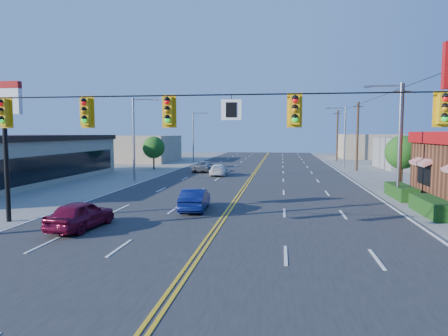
# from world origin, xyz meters

# --- Properties ---
(ground) EXTENTS (160.00, 160.00, 0.00)m
(ground) POSITION_xyz_m (0.00, 0.00, 0.00)
(ground) COLOR gray
(ground) RESTS_ON ground
(road) EXTENTS (20.00, 120.00, 0.06)m
(road) POSITION_xyz_m (0.00, 20.00, 0.03)
(road) COLOR #2D2D30
(road) RESTS_ON ground
(signal_span) EXTENTS (24.32, 0.34, 9.00)m
(signal_span) POSITION_xyz_m (-0.12, 0.00, 4.89)
(signal_span) COLOR #47301E
(signal_span) RESTS_ON ground
(strip_mall) EXTENTS (10.40, 26.40, 4.40)m
(strip_mall) POSITION_xyz_m (-22.00, 18.00, 2.25)
(strip_mall) COLOR tan
(strip_mall) RESTS_ON ground
(pizza_hut_sign) EXTENTS (1.90, 0.30, 6.85)m
(pizza_hut_sign) POSITION_xyz_m (-11.00, 4.00, 5.18)
(pizza_hut_sign) COLOR black
(pizza_hut_sign) RESTS_ON ground
(streetlight_se) EXTENTS (2.55, 0.25, 8.00)m
(streetlight_se) POSITION_xyz_m (10.79, 14.00, 4.51)
(streetlight_se) COLOR gray
(streetlight_se) RESTS_ON ground
(streetlight_ne) EXTENTS (2.55, 0.25, 8.00)m
(streetlight_ne) POSITION_xyz_m (10.79, 38.00, 4.51)
(streetlight_ne) COLOR gray
(streetlight_ne) RESTS_ON ground
(streetlight_sw) EXTENTS (2.55, 0.25, 8.00)m
(streetlight_sw) POSITION_xyz_m (-10.79, 22.00, 4.51)
(streetlight_sw) COLOR gray
(streetlight_sw) RESTS_ON ground
(streetlight_nw) EXTENTS (2.55, 0.25, 8.00)m
(streetlight_nw) POSITION_xyz_m (-10.79, 48.00, 4.51)
(streetlight_nw) COLOR gray
(streetlight_nw) RESTS_ON ground
(utility_pole_near) EXTENTS (0.28, 0.28, 8.40)m
(utility_pole_near) POSITION_xyz_m (12.20, 18.00, 4.20)
(utility_pole_near) COLOR #47301E
(utility_pole_near) RESTS_ON ground
(utility_pole_mid) EXTENTS (0.28, 0.28, 8.40)m
(utility_pole_mid) POSITION_xyz_m (12.20, 36.00, 4.20)
(utility_pole_mid) COLOR #47301E
(utility_pole_mid) RESTS_ON ground
(utility_pole_far) EXTENTS (0.28, 0.28, 8.40)m
(utility_pole_far) POSITION_xyz_m (12.20, 54.00, 4.20)
(utility_pole_far) COLOR #47301E
(utility_pole_far) RESTS_ON ground
(tree_kfc_rear) EXTENTS (2.94, 2.94, 4.41)m
(tree_kfc_rear) POSITION_xyz_m (13.50, 22.00, 2.93)
(tree_kfc_rear) COLOR #47301E
(tree_kfc_rear) RESTS_ON ground
(tree_west) EXTENTS (2.80, 2.80, 4.20)m
(tree_west) POSITION_xyz_m (-13.00, 34.00, 2.79)
(tree_west) COLOR #47301E
(tree_west) RESTS_ON ground
(bld_east_mid) EXTENTS (12.00, 10.00, 4.00)m
(bld_east_mid) POSITION_xyz_m (22.00, 40.00, 2.00)
(bld_east_mid) COLOR gray
(bld_east_mid) RESTS_ON ground
(bld_west_far) EXTENTS (11.00, 12.00, 4.20)m
(bld_west_far) POSITION_xyz_m (-20.00, 48.00, 2.10)
(bld_west_far) COLOR tan
(bld_west_far) RESTS_ON ground
(bld_east_far) EXTENTS (10.00, 10.00, 4.40)m
(bld_east_far) POSITION_xyz_m (19.00, 62.00, 2.20)
(bld_east_far) COLOR tan
(bld_east_far) RESTS_ON ground
(car_magenta) EXTENTS (2.02, 4.15, 1.36)m
(car_magenta) POSITION_xyz_m (-6.34, 2.80, 0.68)
(car_magenta) COLOR maroon
(car_magenta) RESTS_ON ground
(car_blue) EXTENTS (1.60, 3.99, 1.29)m
(car_blue) POSITION_xyz_m (-1.97, 8.09, 0.65)
(car_blue) COLOR navy
(car_blue) RESTS_ON ground
(car_white) EXTENTS (1.88, 4.25, 1.21)m
(car_white) POSITION_xyz_m (-3.66, 27.56, 0.61)
(car_white) COLOR white
(car_white) RESTS_ON ground
(car_silver) EXTENTS (2.80, 4.81, 1.26)m
(car_silver) POSITION_xyz_m (-5.77, 31.34, 0.63)
(car_silver) COLOR #97979C
(car_silver) RESTS_ON ground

